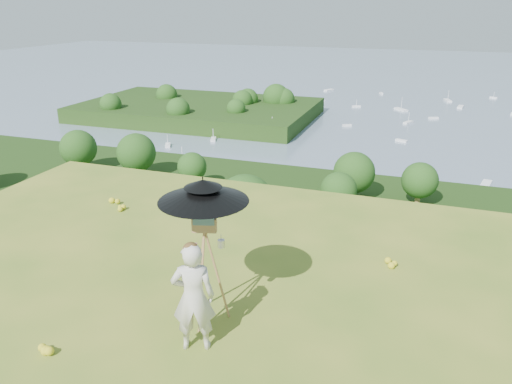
% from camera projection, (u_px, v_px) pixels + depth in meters
% --- Properties ---
extents(forest_slope, '(140.00, 56.00, 22.00)m').
position_uv_depth(forest_slope, '(368.00, 379.00, 47.02)').
color(forest_slope, black).
rests_on(forest_slope, bay_water).
extents(shoreline_tier, '(170.00, 28.00, 8.00)m').
position_uv_depth(shoreline_tier, '(396.00, 255.00, 84.79)').
color(shoreline_tier, gray).
rests_on(shoreline_tier, bay_water).
extents(bay_water, '(700.00, 700.00, 0.00)m').
position_uv_depth(bay_water, '(426.00, 91.00, 229.61)').
color(bay_water, slate).
rests_on(bay_water, ground).
extents(peninsula, '(90.00, 60.00, 12.00)m').
position_uv_depth(peninsula, '(198.00, 103.00, 176.03)').
color(peninsula, black).
rests_on(peninsula, bay_water).
extents(slope_trees, '(110.00, 50.00, 6.00)m').
position_uv_depth(slope_trees, '(381.00, 246.00, 42.04)').
color(slope_trees, '#244C16').
rests_on(slope_trees, forest_slope).
extents(harbor_town, '(110.00, 22.00, 5.00)m').
position_uv_depth(harbor_town, '(400.00, 220.00, 82.48)').
color(harbor_town, silver).
rests_on(harbor_town, shoreline_tier).
extents(moored_boats, '(140.00, 140.00, 0.70)m').
position_uv_depth(moored_boats, '(379.00, 126.00, 163.67)').
color(moored_boats, white).
rests_on(moored_boats, bay_water).
extents(wildflowers, '(10.00, 10.50, 0.12)m').
position_uv_depth(wildflowers, '(180.00, 370.00, 6.03)').
color(wildflowers, gold).
rests_on(wildflowers, ground).
extents(painter, '(0.64, 0.53, 1.50)m').
position_uv_depth(painter, '(193.00, 297.00, 6.27)').
color(painter, silver).
rests_on(painter, ground).
extents(field_easel, '(0.81, 0.81, 1.71)m').
position_uv_depth(field_easel, '(206.00, 266.00, 6.79)').
color(field_easel, '#A48345').
rests_on(field_easel, ground).
extents(sun_umbrella, '(1.59, 1.59, 0.73)m').
position_uv_depth(sun_umbrella, '(204.00, 203.00, 6.49)').
color(sun_umbrella, black).
rests_on(sun_umbrella, field_easel).
extents(painter_cap, '(0.25, 0.28, 0.10)m').
position_uv_depth(painter_cap, '(191.00, 247.00, 6.01)').
color(painter_cap, '#C06972').
rests_on(painter_cap, painter).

